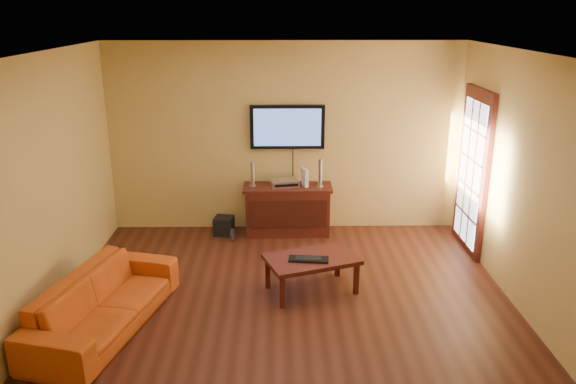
{
  "coord_description": "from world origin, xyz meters",
  "views": [
    {
      "loc": [
        -0.08,
        -5.33,
        3.11
      ],
      "look_at": [
        0.02,
        0.8,
        1.1
      ],
      "focal_mm": 35.0,
      "sensor_mm": 36.0,
      "label": 1
    }
  ],
  "objects_px": {
    "coffee_table": "(312,262)",
    "media_console": "(288,209)",
    "speaker_right": "(320,174)",
    "bottle": "(232,235)",
    "sofa": "(103,294)",
    "television": "(287,127)",
    "speaker_left": "(252,175)",
    "av_receiver": "(285,183)",
    "subwoofer": "(224,226)",
    "game_console": "(305,178)",
    "keyboard": "(309,259)"
  },
  "relations": [
    {
      "from": "coffee_table",
      "to": "media_console",
      "type": "bearing_deg",
      "value": 98.0
    },
    {
      "from": "speaker_right",
      "to": "bottle",
      "type": "distance_m",
      "value": 1.49
    },
    {
      "from": "media_console",
      "to": "sofa",
      "type": "xyz_separation_m",
      "value": [
        -1.9,
        -2.51,
        0.02
      ]
    },
    {
      "from": "television",
      "to": "speaker_left",
      "type": "distance_m",
      "value": 0.84
    },
    {
      "from": "television",
      "to": "av_receiver",
      "type": "relative_size",
      "value": 2.72
    },
    {
      "from": "subwoofer",
      "to": "bottle",
      "type": "xyz_separation_m",
      "value": [
        0.14,
        -0.24,
        -0.04
      ]
    },
    {
      "from": "av_receiver",
      "to": "bottle",
      "type": "distance_m",
      "value": 1.04
    },
    {
      "from": "television",
      "to": "game_console",
      "type": "bearing_deg",
      "value": -37.76
    },
    {
      "from": "television",
      "to": "sofa",
      "type": "distance_m",
      "value": 3.5
    },
    {
      "from": "television",
      "to": "subwoofer",
      "type": "distance_m",
      "value": 1.68
    },
    {
      "from": "speaker_right",
      "to": "keyboard",
      "type": "height_order",
      "value": "speaker_right"
    },
    {
      "from": "speaker_left",
      "to": "speaker_right",
      "type": "distance_m",
      "value": 0.95
    },
    {
      "from": "speaker_right",
      "to": "subwoofer",
      "type": "height_order",
      "value": "speaker_right"
    },
    {
      "from": "speaker_right",
      "to": "bottle",
      "type": "relative_size",
      "value": 2.09
    },
    {
      "from": "media_console",
      "to": "game_console",
      "type": "relative_size",
      "value": 5.12
    },
    {
      "from": "sofa",
      "to": "bottle",
      "type": "xyz_separation_m",
      "value": [
        1.12,
        2.23,
        -0.29
      ]
    },
    {
      "from": "coffee_table",
      "to": "game_console",
      "type": "bearing_deg",
      "value": 90.08
    },
    {
      "from": "television",
      "to": "keyboard",
      "type": "distance_m",
      "value": 2.32
    },
    {
      "from": "speaker_left",
      "to": "game_console",
      "type": "relative_size",
      "value": 1.45
    },
    {
      "from": "subwoofer",
      "to": "keyboard",
      "type": "bearing_deg",
      "value": -48.52
    },
    {
      "from": "bottle",
      "to": "keyboard",
      "type": "height_order",
      "value": "keyboard"
    },
    {
      "from": "sofa",
      "to": "av_receiver",
      "type": "relative_size",
      "value": 5.03
    },
    {
      "from": "speaker_left",
      "to": "bottle",
      "type": "distance_m",
      "value": 0.89
    },
    {
      "from": "speaker_right",
      "to": "bottle",
      "type": "height_order",
      "value": "speaker_right"
    },
    {
      "from": "av_receiver",
      "to": "game_console",
      "type": "bearing_deg",
      "value": -13.48
    },
    {
      "from": "media_console",
      "to": "speaker_right",
      "type": "height_order",
      "value": "speaker_right"
    },
    {
      "from": "sofa",
      "to": "keyboard",
      "type": "bearing_deg",
      "value": -57.93
    },
    {
      "from": "speaker_right",
      "to": "subwoofer",
      "type": "distance_m",
      "value": 1.57
    },
    {
      "from": "game_console",
      "to": "media_console",
      "type": "bearing_deg",
      "value": 164.64
    },
    {
      "from": "sofa",
      "to": "speaker_left",
      "type": "relative_size",
      "value": 5.49
    },
    {
      "from": "game_console",
      "to": "speaker_left",
      "type": "bearing_deg",
      "value": 162.44
    },
    {
      "from": "subwoofer",
      "to": "speaker_right",
      "type": "bearing_deg",
      "value": 9.75
    },
    {
      "from": "keyboard",
      "to": "av_receiver",
      "type": "bearing_deg",
      "value": 97.6
    },
    {
      "from": "television",
      "to": "speaker_left",
      "type": "xyz_separation_m",
      "value": [
        -0.5,
        -0.19,
        -0.65
      ]
    },
    {
      "from": "coffee_table",
      "to": "av_receiver",
      "type": "bearing_deg",
      "value": 99.23
    },
    {
      "from": "game_console",
      "to": "speaker_right",
      "type": "bearing_deg",
      "value": -29.27
    },
    {
      "from": "media_console",
      "to": "speaker_left",
      "type": "bearing_deg",
      "value": 178.91
    },
    {
      "from": "media_console",
      "to": "bottle",
      "type": "bearing_deg",
      "value": -159.91
    },
    {
      "from": "media_console",
      "to": "game_console",
      "type": "distance_m",
      "value": 0.53
    },
    {
      "from": "subwoofer",
      "to": "keyboard",
      "type": "height_order",
      "value": "keyboard"
    },
    {
      "from": "television",
      "to": "av_receiver",
      "type": "xyz_separation_m",
      "value": [
        -0.04,
        -0.17,
        -0.77
      ]
    },
    {
      "from": "coffee_table",
      "to": "keyboard",
      "type": "distance_m",
      "value": 0.11
    },
    {
      "from": "coffee_table",
      "to": "television",
      "type": "bearing_deg",
      "value": 97.2
    },
    {
      "from": "television",
      "to": "av_receiver",
      "type": "height_order",
      "value": "television"
    },
    {
      "from": "av_receiver",
      "to": "subwoofer",
      "type": "distance_m",
      "value": 1.08
    },
    {
      "from": "media_console",
      "to": "coffee_table",
      "type": "distance_m",
      "value": 1.78
    },
    {
      "from": "media_console",
      "to": "speaker_left",
      "type": "height_order",
      "value": "speaker_left"
    },
    {
      "from": "subwoofer",
      "to": "keyboard",
      "type": "distance_m",
      "value": 2.15
    },
    {
      "from": "sofa",
      "to": "bottle",
      "type": "relative_size",
      "value": 10.33
    },
    {
      "from": "coffee_table",
      "to": "sofa",
      "type": "xyz_separation_m",
      "value": [
        -2.15,
        -0.75,
        0.01
      ]
    }
  ]
}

